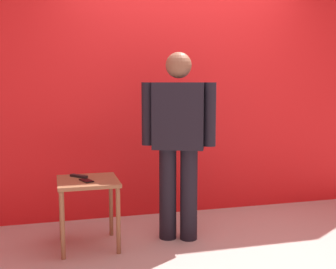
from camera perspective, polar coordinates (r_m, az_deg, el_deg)
ground_plane at (r=3.65m, az=7.86°, el=-15.47°), size 12.00×12.00×0.00m
back_wall_red at (r=4.61m, az=1.82°, el=10.75°), size 5.32×0.12×3.39m
standing_person at (r=3.76m, az=1.38°, el=-0.24°), size 0.64×0.37×1.64m
side_table at (r=3.72m, az=-10.46°, el=-7.27°), size 0.50×0.50×0.58m
cell_phone at (r=3.64m, az=-10.67°, el=-5.96°), size 0.12×0.16×0.01m
tv_remote at (r=3.80m, az=-11.63°, el=-5.36°), size 0.15×0.15×0.02m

